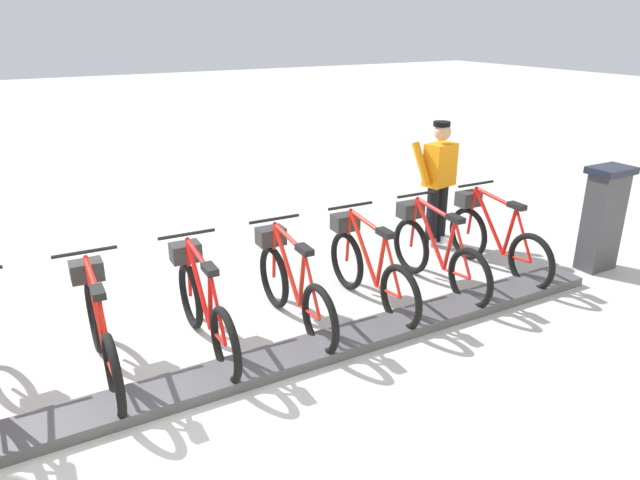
% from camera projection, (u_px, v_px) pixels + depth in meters
% --- Properties ---
extents(ground_plane, '(60.00, 60.00, 0.00)m').
position_uv_depth(ground_plane, '(148.00, 405.00, 4.66)').
color(ground_plane, '#B6B6B4').
extents(dock_rail_base, '(0.44, 9.86, 0.10)m').
position_uv_depth(dock_rail_base, '(147.00, 400.00, 4.64)').
color(dock_rail_base, '#47474C').
rests_on(dock_rail_base, ground).
extents(payment_kiosk, '(0.36, 0.52, 1.28)m').
position_uv_depth(payment_kiosk, '(603.00, 217.00, 6.99)').
color(payment_kiosk, '#38383D').
rests_on(payment_kiosk, ground).
extents(bike_docked_0, '(1.72, 0.54, 1.02)m').
position_uv_depth(bike_docked_0, '(494.00, 238.00, 7.00)').
color(bike_docked_0, black).
rests_on(bike_docked_0, ground).
extents(bike_docked_1, '(1.72, 0.54, 1.02)m').
position_uv_depth(bike_docked_1, '(435.00, 251.00, 6.58)').
color(bike_docked_1, black).
rests_on(bike_docked_1, ground).
extents(bike_docked_2, '(1.72, 0.54, 1.02)m').
position_uv_depth(bike_docked_2, '(368.00, 267.00, 6.17)').
color(bike_docked_2, black).
rests_on(bike_docked_2, ground).
extents(bike_docked_3, '(1.72, 0.54, 1.02)m').
position_uv_depth(bike_docked_3, '(292.00, 285.00, 5.76)').
color(bike_docked_3, black).
rests_on(bike_docked_3, ground).
extents(bike_docked_4, '(1.72, 0.54, 1.02)m').
position_uv_depth(bike_docked_4, '(203.00, 306.00, 5.34)').
color(bike_docked_4, black).
rests_on(bike_docked_4, ground).
extents(bike_docked_5, '(1.72, 0.54, 1.02)m').
position_uv_depth(bike_docked_5, '(100.00, 330.00, 4.93)').
color(bike_docked_5, black).
rests_on(bike_docked_5, ground).
extents(worker_near_rack, '(0.50, 0.67, 1.66)m').
position_uv_depth(worker_near_rack, '(438.00, 179.00, 7.71)').
color(worker_near_rack, white).
rests_on(worker_near_rack, ground).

